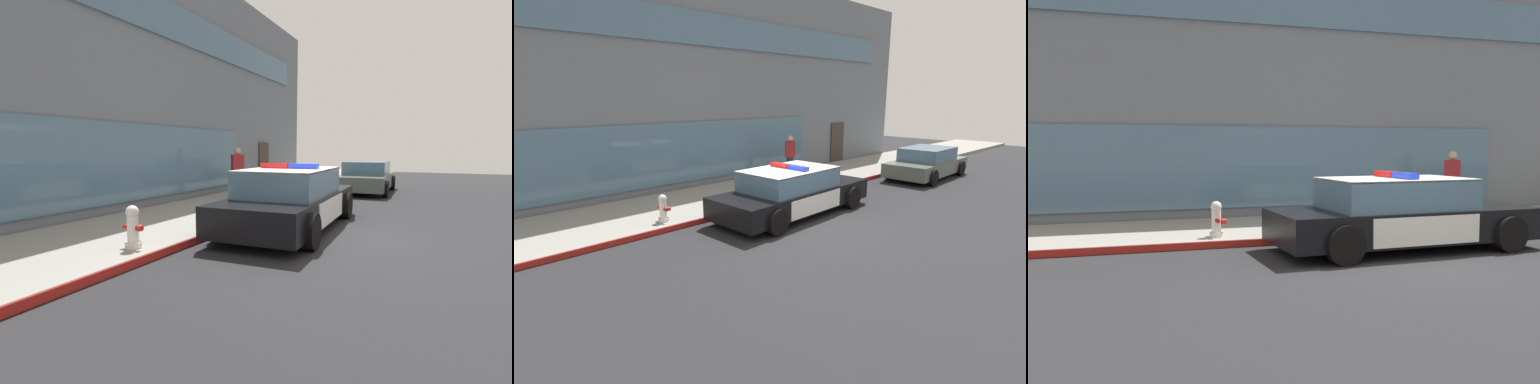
# 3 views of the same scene
# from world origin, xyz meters

# --- Properties ---
(ground) EXTENTS (48.00, 48.00, 0.00)m
(ground) POSITION_xyz_m (0.00, 0.00, 0.00)
(ground) COLOR #262628
(sidewalk) EXTENTS (48.00, 3.39, 0.15)m
(sidewalk) POSITION_xyz_m (0.00, 3.53, 0.07)
(sidewalk) COLOR gray
(sidewalk) RESTS_ON ground
(curb_red_paint) EXTENTS (28.80, 0.04, 0.14)m
(curb_red_paint) POSITION_xyz_m (0.00, 1.82, 0.08)
(curb_red_paint) COLOR maroon
(curb_red_paint) RESTS_ON ground
(storefront_building) EXTENTS (22.85, 8.57, 7.87)m
(storefront_building) POSITION_xyz_m (1.82, 9.51, 3.93)
(storefront_building) COLOR slate
(storefront_building) RESTS_ON ground
(police_cruiser) EXTENTS (5.22, 2.25, 1.49)m
(police_cruiser) POSITION_xyz_m (0.54, 0.72, 0.68)
(police_cruiser) COLOR black
(police_cruiser) RESTS_ON ground
(fire_hydrant) EXTENTS (0.34, 0.39, 0.73)m
(fire_hydrant) POSITION_xyz_m (-2.76, 2.30, 0.50)
(fire_hydrant) COLOR silver
(fire_hydrant) RESTS_ON sidewalk
(car_down_street) EXTENTS (4.46, 2.12, 1.29)m
(car_down_street) POSITION_xyz_m (8.64, 0.46, 0.63)
(car_down_street) COLOR #596056
(car_down_street) RESTS_ON ground
(pedestrian_on_sidewalk) EXTENTS (0.47, 0.46, 1.71)m
(pedestrian_on_sidewalk) POSITION_xyz_m (3.87, 3.97, 1.01)
(pedestrian_on_sidewalk) COLOR #23232D
(pedestrian_on_sidewalk) RESTS_ON sidewalk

